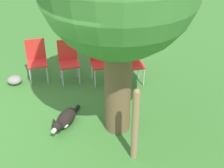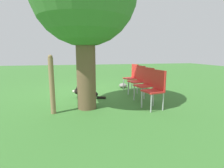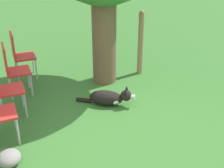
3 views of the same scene
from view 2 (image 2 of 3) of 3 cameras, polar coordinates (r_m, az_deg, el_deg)
name	(u,v)px [view 2 (image 2 of 3)]	position (r m, az deg, el deg)	size (l,w,h in m)	color
ground_plane	(84,94)	(6.01, -8.98, -3.32)	(30.00, 30.00, 0.00)	#38702D
dog	(87,94)	(5.47, -8.29, -3.19)	(1.01, 0.49, 0.37)	black
fence_post	(52,85)	(4.17, -19.03, -0.17)	(0.11, 0.11, 1.35)	#937551
red_chair_0	(133,76)	(6.51, 6.73, 2.72)	(0.51, 0.52, 0.97)	red
red_chair_1	(138,79)	(5.81, 8.60, 1.78)	(0.51, 0.52, 0.97)	red
red_chair_2	(146,82)	(5.12, 10.98, 0.59)	(0.51, 0.52, 0.97)	red
red_chair_3	(156,87)	(4.45, 14.08, -0.98)	(0.51, 0.52, 0.97)	red
garden_rock	(123,86)	(7.01, 3.60, -0.50)	(0.30, 0.34, 0.19)	gray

